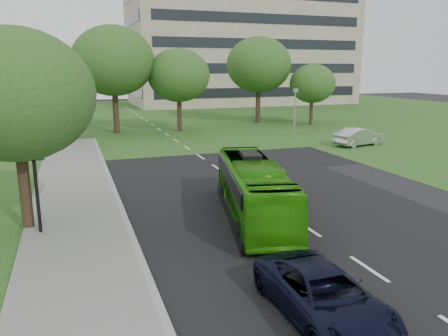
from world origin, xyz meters
The scene contains 14 objects.
ground centered at (0.00, 0.00, 0.00)m, with size 160.00×160.00×0.00m, color black.
street_surfaces centered at (-0.38, 22.75, 0.03)m, with size 120.00×120.00×0.15m.
office_building centered at (21.96, 61.96, 12.50)m, with size 40.10×20.10×25.00m.
tree_park_a centered at (-11.36, 26.77, 5.52)m, with size 6.12×6.12×8.13m.
tree_park_b centered at (-4.62, 28.67, 7.23)m, with size 8.17×8.17×10.72m.
tree_park_c centered at (1.82, 27.85, 5.80)m, with size 6.43×6.43×8.55m.
tree_park_d centered at (12.56, 31.82, 6.91)m, with size 7.71×7.71×10.20m.
tree_park_e centered at (17.72, 28.03, 4.77)m, with size 5.27×5.27×7.03m.
tree_side_near centered at (-11.01, 1.80, 5.53)m, with size 6.14×6.14×8.15m.
bus centered at (-1.59, 0.11, 1.29)m, with size 2.17×9.29×2.59m, color #2A8E0C.
sedan centered at (14.29, 14.18, 0.78)m, with size 1.64×4.71×1.55m, color #B4B3B9.
suv centered at (-3.03, -8.00, 0.68)m, with size 2.24×4.86×1.35m, color black.
traffic_light centered at (-10.35, 0.91, 2.89)m, with size 0.80×0.24×4.91m.
camera_pole centered at (11.17, 20.00, 3.00)m, with size 0.46×0.43×4.65m.
Camera 1 is at (-9.03, -17.08, 6.57)m, focal length 35.00 mm.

